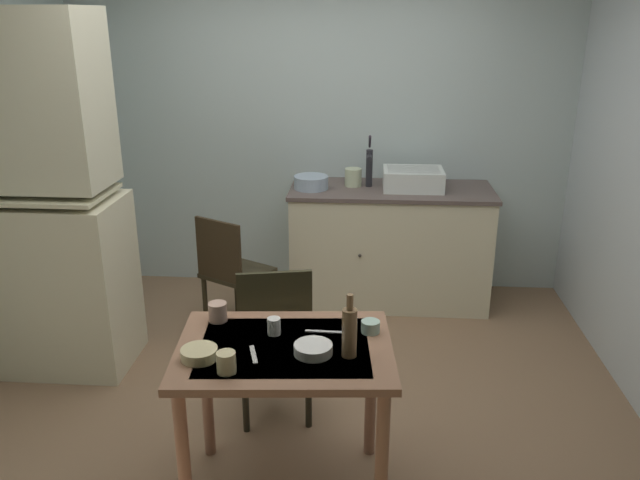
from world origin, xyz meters
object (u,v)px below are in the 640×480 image
chair_far_side (275,340)px  glass_bottle (349,331)px  hutch_cabinet (51,211)px  teacup_cream (274,326)px  hand_pump (369,165)px  sink_basin (413,179)px  dining_table (285,371)px  mixing_bowl_counter (311,182)px  serving_bowl_wide (199,354)px  chair_by_counter (232,271)px

chair_far_side → glass_bottle: 0.86m
hutch_cabinet → teacup_cream: bearing=-33.6°
hand_pump → glass_bottle: bearing=-91.8°
sink_basin → hand_pump: hand_pump is taller
hutch_cabinet → dining_table: 1.93m
mixing_bowl_counter → dining_table: (0.07, -2.15, -0.31)m
hutch_cabinet → mixing_bowl_counter: (1.48, 1.05, -0.07)m
sink_basin → serving_bowl_wide: 2.55m
chair_by_counter → mixing_bowl_counter: bearing=47.3°
hand_pump → teacup_cream: size_ratio=4.97×
hutch_cabinet → sink_basin: (2.23, 1.10, -0.04)m
hand_pump → dining_table: hand_pump is taller
dining_table → glass_bottle: 0.38m
teacup_cream → sink_basin: bearing=70.4°
sink_basin → chair_by_counter: (-1.27, -0.60, -0.53)m
teacup_cream → mixing_bowl_counter: bearing=90.3°
chair_by_counter → glass_bottle: (0.87, -1.66, 0.44)m
sink_basin → dining_table: bearing=-107.3°
sink_basin → chair_far_side: 1.89m
dining_table → glass_bottle: (0.28, -0.06, 0.24)m
hutch_cabinet → serving_bowl_wide: hutch_cabinet is taller
glass_bottle → serving_bowl_wide: bearing=-173.6°
chair_by_counter → hutch_cabinet: bearing=-152.7°
sink_basin → serving_bowl_wide: bearing=-113.8°
sink_basin → glass_bottle: size_ratio=1.55×
hutch_cabinet → dining_table: size_ratio=2.20×
dining_table → sink_basin: bearing=72.7°
hand_pump → chair_by_counter: bearing=-145.4°
hand_pump → mixing_bowl_counter: size_ratio=1.53×
sink_basin → glass_bottle: (-0.40, -2.26, -0.09)m
sink_basin → teacup_cream: size_ratio=5.61×
sink_basin → glass_bottle: glass_bottle is taller
dining_table → hand_pump: bearing=81.0°
hand_pump → teacup_cream: (-0.42, -2.14, -0.26)m
hand_pump → serving_bowl_wide: bearing=-106.4°
serving_bowl_wide → hand_pump: bearing=73.6°
sink_basin → teacup_cream: (-0.74, -2.09, -0.17)m
chair_far_side → chair_by_counter: bearing=113.8°
dining_table → chair_far_side: 0.61m
chair_by_counter → glass_bottle: glass_bottle is taller
hand_pump → teacup_cream: bearing=-101.1°
mixing_bowl_counter → chair_by_counter: 0.90m
dining_table → chair_by_counter: (-0.58, 1.60, -0.19)m
glass_bottle → dining_table: bearing=167.8°
hutch_cabinet → glass_bottle: 2.17m
mixing_bowl_counter → serving_bowl_wide: size_ratio=1.65×
hand_pump → serving_bowl_wide: (-0.70, -2.38, -0.28)m
mixing_bowl_counter → hutch_cabinet: bearing=-144.5°
chair_by_counter → dining_table: bearing=-70.0°
dining_table → mixing_bowl_counter: bearing=91.9°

